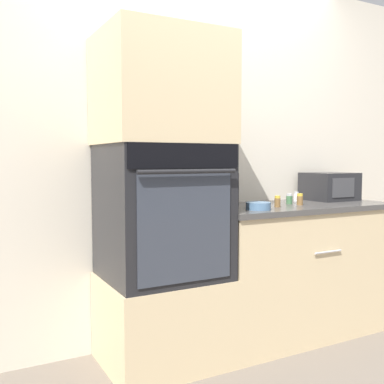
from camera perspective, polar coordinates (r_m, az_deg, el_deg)
ground_plane at (r=2.78m, az=6.02°, el=-21.53°), size 12.00×12.00×0.00m
wall_back at (r=3.05m, az=-0.51°, el=5.01°), size 8.00×0.05×2.50m
oven_cabinet_base at (r=2.77m, az=-3.75°, el=-15.85°), size 0.69×0.60×0.52m
wall_oven at (r=2.61m, az=-3.79°, el=-2.46°), size 0.67×0.64×0.77m
oven_cabinet_upper at (r=2.63m, az=-3.90°, el=12.82°), size 0.69×0.60×0.62m
counter_unit at (r=3.24m, az=12.87°, el=-9.40°), size 1.34×0.63×0.90m
microwave at (r=3.53m, az=17.05°, el=0.69°), size 0.35×0.32×0.21m
knife_block at (r=2.99m, az=4.35°, el=0.37°), size 0.10×0.15×0.26m
bowl at (r=2.76m, az=8.42°, el=-1.76°), size 0.15×0.15×0.05m
condiment_jar_near at (r=2.94m, az=10.80°, el=-1.19°), size 0.04×0.04×0.07m
condiment_jar_mid at (r=3.16m, az=12.26°, el=-0.86°), size 0.04×0.04×0.07m
condiment_jar_far at (r=3.38m, az=13.11°, el=-0.56°), size 0.04×0.04×0.07m
condiment_jar_back at (r=3.09m, az=13.53°, el=-0.92°), size 0.04×0.04×0.08m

